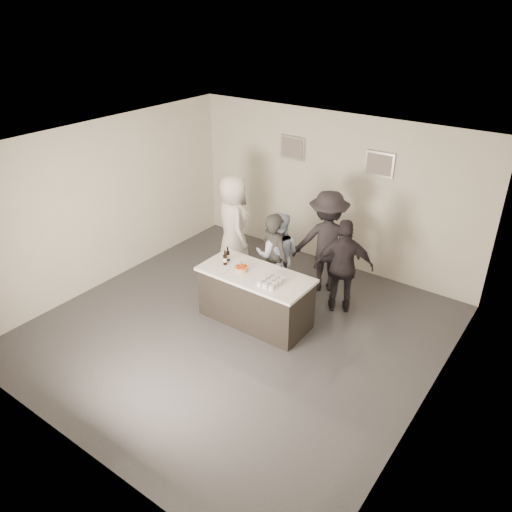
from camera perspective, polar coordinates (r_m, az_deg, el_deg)
name	(u,v)px	position (r m, az deg, el deg)	size (l,w,h in m)	color
floor	(238,330)	(8.22, -2.06, -8.44)	(6.00, 6.00, 0.00)	#3D3D42
ceiling	(234,149)	(6.89, -2.49, 12.13)	(6.00, 6.00, 0.00)	white
wall_back	(332,191)	(9.77, 8.68, 7.38)	(6.00, 0.04, 3.00)	beige
wall_front	(63,352)	(5.75, -21.22, -10.15)	(6.00, 0.04, 3.00)	beige
wall_left	(105,204)	(9.43, -16.88, 5.71)	(0.04, 6.00, 3.00)	beige
wall_right	(437,315)	(6.29, 20.02, -6.36)	(0.04, 6.00, 3.00)	beige
picture_left	(293,148)	(9.95, 4.22, 12.23)	(0.54, 0.04, 0.44)	#B2B2B7
picture_right	(379,164)	(9.18, 13.93, 10.15)	(0.54, 0.04, 0.44)	#B2B2B7
bar_counter	(255,297)	(8.19, -0.08, -4.74)	(1.86, 0.86, 0.90)	white
cake	(241,269)	(8.02, -1.68, -1.49)	(0.21, 0.21, 0.07)	orange
beer_bottle_a	(228,254)	(8.29, -3.24, 0.26)	(0.07, 0.07, 0.26)	black
beer_bottle_b	(225,257)	(8.18, -3.57, -0.15)	(0.07, 0.07, 0.26)	black
tumbler_cluster	(271,281)	(7.68, 1.75, -2.90)	(0.30, 0.40, 0.08)	orange
candles	(230,274)	(7.95, -3.00, -2.08)	(0.24, 0.08, 0.01)	pink
person_main_black	(274,258)	(8.56, 2.12, -0.26)	(0.61, 0.40, 1.66)	#252525
person_main_blue	(278,256)	(8.69, 2.48, 0.00)	(0.79, 0.61, 1.62)	#A9BADD
person_guest_left	(233,223)	(9.59, -2.60, 3.76)	(0.94, 0.61, 1.92)	white
person_guest_right	(344,267)	(8.41, 9.98, -1.21)	(0.98, 0.41, 1.68)	black
person_guest_back	(327,242)	(8.97, 8.12, 1.65)	(1.22, 0.70, 1.89)	black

